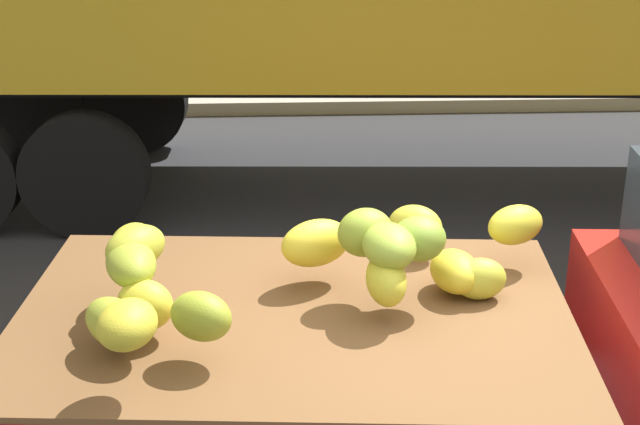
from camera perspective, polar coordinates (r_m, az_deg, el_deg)
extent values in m
cube|color=gray|center=(12.24, 2.28, 6.78)|extent=(80.00, 0.80, 0.16)
cube|color=#B21E19|center=(4.82, -1.52, -11.34)|extent=(2.66, 1.90, 0.08)
cube|color=#B21E19|center=(5.42, -1.09, -4.25)|extent=(2.53, 0.24, 0.44)
cube|color=#B21E19|center=(4.79, 13.65, -8.64)|extent=(0.18, 1.71, 0.44)
cube|color=#B21E19|center=(4.91, -16.35, -8.12)|extent=(0.18, 1.71, 0.44)
cube|color=#B21914|center=(5.46, -1.07, -4.49)|extent=(2.43, 0.19, 0.07)
cube|color=brown|center=(4.58, -1.58, -6.18)|extent=(2.79, 2.03, 0.03)
ellipsoid|color=gold|center=(4.43, 3.98, -4.05)|extent=(0.21, 0.34, 0.23)
ellipsoid|color=#8CA432|center=(4.42, 4.17, -2.01)|extent=(0.30, 0.37, 0.20)
ellipsoid|color=#95A52E|center=(4.46, -11.27, -3.01)|extent=(0.31, 0.42, 0.19)
ellipsoid|color=gold|center=(5.12, 5.73, -0.84)|extent=(0.36, 0.32, 0.24)
ellipsoid|color=gold|center=(4.74, 8.11, -3.51)|extent=(0.29, 0.37, 0.20)
ellipsoid|color=yellow|center=(4.75, -0.24, -1.84)|extent=(0.43, 0.36, 0.24)
ellipsoid|color=olive|center=(4.09, -7.15, -6.19)|extent=(0.35, 0.32, 0.21)
ellipsoid|color=olive|center=(4.52, 5.94, -1.58)|extent=(0.29, 0.27, 0.22)
ellipsoid|color=gold|center=(4.34, -10.45, -5.46)|extent=(0.33, 0.31, 0.23)
ellipsoid|color=olive|center=(4.55, 2.74, -1.20)|extent=(0.33, 0.30, 0.24)
ellipsoid|color=gold|center=(4.63, -11.07, -2.09)|extent=(0.25, 0.32, 0.23)
ellipsoid|color=gold|center=(5.02, 11.64, -0.72)|extent=(0.38, 0.33, 0.21)
ellipsoid|color=gold|center=(4.72, 9.55, -3.94)|extent=(0.27, 0.20, 0.21)
ellipsoid|color=gold|center=(4.55, -11.01, -2.07)|extent=(0.37, 0.39, 0.21)
ellipsoid|color=gold|center=(3.86, -11.49, -6.60)|extent=(0.29, 0.34, 0.19)
ellipsoid|color=#99A62E|center=(4.24, -12.16, -6.51)|extent=(0.40, 0.42, 0.21)
cylinder|color=black|center=(5.68, -4.11, -8.95)|extent=(0.65, 0.25, 0.64)
cube|color=black|center=(9.17, 10.23, 7.99)|extent=(11.05, 0.96, 0.30)
cylinder|color=black|center=(10.53, -10.93, 6.54)|extent=(1.09, 0.35, 1.08)
cylinder|color=black|center=(8.29, -13.91, 2.20)|extent=(1.09, 0.35, 1.08)
cylinder|color=black|center=(10.79, -16.60, 6.39)|extent=(1.09, 0.35, 1.08)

